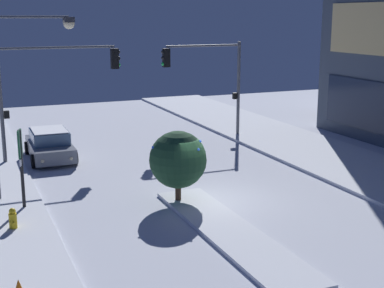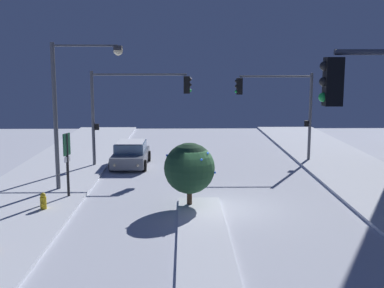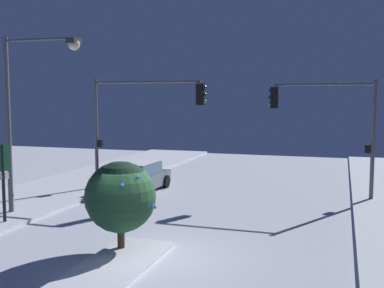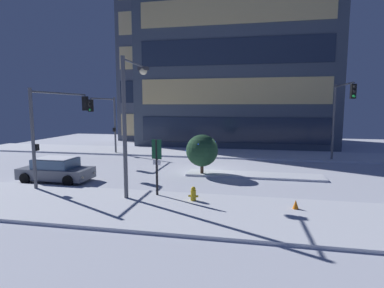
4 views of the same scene
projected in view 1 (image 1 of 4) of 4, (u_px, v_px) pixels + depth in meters
name	position (u px, v px, depth m)	size (l,w,h in m)	color
ground	(205.00, 201.00, 21.23)	(52.00, 52.00, 0.00)	silver
curb_strip_far	(378.00, 175.00, 24.37)	(52.00, 5.20, 0.14)	silver
median_strip	(229.00, 232.00, 18.03)	(9.00, 1.80, 0.14)	silver
car_near	(50.00, 145.00, 27.29)	(4.51, 2.16, 1.49)	slate
traffic_light_corner_near_left	(51.00, 79.00, 26.44)	(0.32, 5.88, 5.65)	#565960
traffic_light_corner_far_left	(208.00, 72.00, 31.09)	(0.32, 4.80, 5.50)	#565960
street_lamp_arched	(16.00, 79.00, 20.45)	(0.56, 3.32, 7.03)	#565960
fire_hydrant	(13.00, 221.00, 18.09)	(0.48, 0.26, 0.83)	gold
parking_info_sign	(21.00, 159.00, 19.77)	(0.55, 0.21, 3.00)	black
decorated_tree_median	(178.00, 160.00, 20.60)	(2.20, 2.20, 2.78)	#473323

